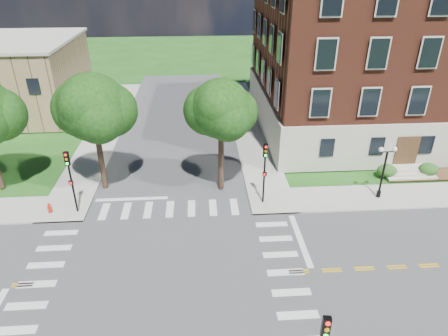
{
  "coord_description": "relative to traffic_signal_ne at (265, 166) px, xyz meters",
  "views": [
    {
      "loc": [
        2.35,
        -17.68,
        16.57
      ],
      "look_at": [
        4.04,
        7.43,
        3.2
      ],
      "focal_mm": 32.0,
      "sensor_mm": 36.0,
      "label": 1
    }
  ],
  "objects": [
    {
      "name": "crosswalk_east",
      "position": [
        0.2,
        -7.57,
        -3.19
      ],
      "size": [
        2.2,
        10.2,
        0.02
      ],
      "primitive_type": null,
      "color": "silver",
      "rests_on": "ground"
    },
    {
      "name": "twin_lamp_west",
      "position": [
        9.02,
        0.13,
        -0.66
      ],
      "size": [
        1.36,
        0.36,
        4.23
      ],
      "color": "black",
      "rests_on": "ground"
    },
    {
      "name": "tree_d",
      "position": [
        -3.02,
        2.31,
        3.56
      ],
      "size": [
        4.44,
        4.44,
        8.89
      ],
      "color": "#2D2116",
      "rests_on": "ground"
    },
    {
      "name": "traffic_signal_ne",
      "position": [
        0.0,
        0.0,
        0.0
      ],
      "size": [
        0.38,
        0.46,
        4.8
      ],
      "color": "black",
      "rests_on": "ground"
    },
    {
      "name": "road_ns",
      "position": [
        -7.0,
        -7.57,
        -3.18
      ],
      "size": [
        12.0,
        90.0,
        0.01
      ],
      "primitive_type": "cube",
      "color": "#3D3D3F",
      "rests_on": "ground"
    },
    {
      "name": "main_building",
      "position": [
        16.99,
        14.42,
        5.15
      ],
      "size": [
        30.6,
        22.4,
        16.5
      ],
      "color": "#B6B1A0",
      "rests_on": "ground"
    },
    {
      "name": "traffic_signal_nw",
      "position": [
        -13.71,
        -0.35,
        0.0
      ],
      "size": [
        0.34,
        0.39,
        4.8
      ],
      "color": "black",
      "rests_on": "ground"
    },
    {
      "name": "stop_bar_east",
      "position": [
        1.8,
        -4.57,
        -3.19
      ],
      "size": [
        0.4,
        5.5,
        0.0
      ],
      "primitive_type": "cube",
      "color": "silver",
      "rests_on": "ground"
    },
    {
      "name": "tree_c",
      "position": [
        -12.36,
        3.1,
        3.63
      ],
      "size": [
        5.09,
        5.09,
        9.27
      ],
      "color": "#2D2116",
      "rests_on": "ground"
    },
    {
      "name": "road_ew",
      "position": [
        -7.0,
        -7.57,
        -3.18
      ],
      "size": [
        90.0,
        12.0,
        0.01
      ],
      "primitive_type": "cube",
      "color": "#3D3D3F",
      "rests_on": "ground"
    },
    {
      "name": "fire_hydrant",
      "position": [
        -15.64,
        -0.33,
        -2.72
      ],
      "size": [
        0.35,
        0.35,
        0.75
      ],
      "color": "#B31E0D",
      "rests_on": "ground"
    },
    {
      "name": "sidewalk_ne",
      "position": [
        8.37,
        7.8,
        -3.13
      ],
      "size": [
        34.0,
        34.0,
        0.12
      ],
      "color": "#9E9B93",
      "rests_on": "ground"
    },
    {
      "name": "ground",
      "position": [
        -7.0,
        -7.57,
        -3.19
      ],
      "size": [
        160.0,
        160.0,
        0.0
      ],
      "primitive_type": "plane",
      "color": "#1C4C15",
      "rests_on": "ground"
    },
    {
      "name": "sidewalk_nw",
      "position": [
        -22.38,
        7.8,
        -3.13
      ],
      "size": [
        34.0,
        34.0,
        0.12
      ],
      "color": "#9E9B93",
      "rests_on": "ground"
    }
  ]
}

